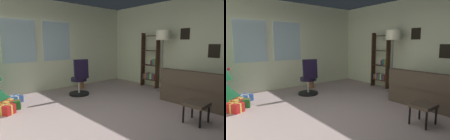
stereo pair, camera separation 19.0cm
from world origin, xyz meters
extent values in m
cube|color=#AE9695|center=(0.00, 0.00, -0.05)|extent=(5.54, 6.02, 0.10)
cube|color=beige|center=(0.00, 3.06, 1.38)|extent=(5.54, 0.10, 2.76)
cube|color=silver|center=(-0.97, 3.00, 1.52)|extent=(0.90, 0.03, 1.20)
cube|color=silver|center=(0.14, 3.00, 1.52)|extent=(0.90, 0.03, 1.20)
cube|color=beige|center=(2.82, 0.00, 1.38)|extent=(0.10, 6.02, 2.76)
cube|color=black|center=(2.76, 0.10, 1.73)|extent=(0.02, 0.28, 0.33)
cube|color=black|center=(2.76, -0.73, 1.26)|extent=(0.02, 0.29, 0.36)
cube|color=#483A2F|center=(1.95, -0.97, 0.22)|extent=(0.80, 2.09, 0.44)
cube|color=#483A2F|center=(1.63, -0.97, 0.64)|extent=(0.20, 2.09, 0.38)
cube|color=#483A2F|center=(1.95, 0.00, 0.54)|extent=(0.80, 0.14, 0.20)
cube|color=#B02B20|center=(1.75, -0.81, 0.61)|extent=(0.19, 0.41, 0.41)
cube|color=beige|center=(1.75, -1.11, 0.61)|extent=(0.24, 0.42, 0.42)
cube|color=#483A2F|center=(0.81, -1.22, 0.35)|extent=(0.41, 0.37, 0.06)
cylinder|color=black|center=(0.63, -1.37, 0.16)|extent=(0.04, 0.04, 0.32)
cylinder|color=black|center=(0.99, -1.37, 0.16)|extent=(0.04, 0.04, 0.32)
cylinder|color=black|center=(0.63, -1.06, 0.16)|extent=(0.04, 0.04, 0.32)
cylinder|color=black|center=(0.99, -1.06, 0.16)|extent=(0.04, 0.04, 0.32)
sphere|color=#B21433|center=(-1.68, 2.23, 0.86)|extent=(0.07, 0.07, 0.07)
cube|color=red|center=(-1.73, 1.62, 0.10)|extent=(0.37, 0.41, 0.20)
cube|color=#EAD84C|center=(-1.73, 1.62, 0.10)|extent=(0.21, 0.31, 0.21)
cube|color=#EAD84C|center=(-1.73, 1.62, 0.10)|extent=(0.22, 0.15, 0.21)
cube|color=#1E722D|center=(-1.53, 1.83, 0.10)|extent=(0.38, 0.28, 0.19)
cube|color=red|center=(-1.53, 1.83, 0.10)|extent=(0.33, 0.15, 0.20)
cube|color=red|center=(-1.53, 1.83, 0.10)|extent=(0.10, 0.19, 0.20)
cube|color=gold|center=(-1.66, 1.88, 0.11)|extent=(0.36, 0.36, 0.22)
cube|color=#B21919|center=(-1.66, 1.88, 0.11)|extent=(0.25, 0.26, 0.23)
cube|color=#B21919|center=(-1.66, 1.88, 0.11)|extent=(0.17, 0.17, 0.23)
cube|color=#2D4C99|center=(-1.37, 2.32, 0.08)|extent=(0.39, 0.39, 0.17)
cube|color=silver|center=(-1.37, 2.32, 0.08)|extent=(0.30, 0.16, 0.17)
cube|color=silver|center=(-1.37, 2.32, 0.08)|extent=(0.15, 0.28, 0.17)
cylinder|color=black|center=(0.23, 1.89, 0.03)|extent=(0.56, 0.56, 0.06)
cylinder|color=#B2B2B7|center=(0.23, 1.89, 0.25)|extent=(0.05, 0.05, 0.39)
cylinder|color=black|center=(0.23, 1.89, 0.45)|extent=(0.44, 0.44, 0.09)
cube|color=black|center=(0.19, 1.70, 0.76)|extent=(0.41, 0.18, 0.53)
cube|color=#362217|center=(2.55, 0.88, 0.90)|extent=(0.18, 0.04, 1.80)
cube|color=#362217|center=(2.55, 1.48, 0.90)|extent=(0.18, 0.04, 1.80)
cube|color=#362217|center=(2.55, 1.18, 0.25)|extent=(0.18, 0.56, 0.02)
cube|color=#362217|center=(2.55, 1.18, 0.73)|extent=(0.18, 0.56, 0.02)
cube|color=#362217|center=(2.55, 1.18, 1.22)|extent=(0.18, 0.56, 0.02)
cube|color=#362217|center=(2.55, 1.18, 1.70)|extent=(0.18, 0.56, 0.02)
cube|color=maroon|center=(2.56, 0.96, 0.35)|extent=(0.16, 0.05, 0.18)
cube|color=#264F85|center=(2.58, 1.03, 0.35)|extent=(0.13, 0.07, 0.17)
cube|color=beige|center=(2.56, 1.11, 0.36)|extent=(0.16, 0.04, 0.21)
cube|color=#2F6C37|center=(2.56, 1.17, 0.36)|extent=(0.17, 0.08, 0.19)
cube|color=#783B68|center=(2.56, 1.26, 0.36)|extent=(0.17, 0.06, 0.21)
cube|color=#BC752D|center=(2.57, 1.32, 0.35)|extent=(0.15, 0.04, 0.19)
cube|color=#48454D|center=(2.57, 1.39, 0.34)|extent=(0.15, 0.06, 0.15)
cube|color=olive|center=(2.57, 0.97, 0.85)|extent=(0.14, 0.06, 0.21)
cube|color=#297280|center=(2.56, 1.03, 0.85)|extent=(0.16, 0.05, 0.20)
cube|color=#5A1C2D|center=(2.56, 1.09, 0.83)|extent=(0.16, 0.05, 0.17)
cylinder|color=slate|center=(2.30, 0.53, 0.01)|extent=(0.28, 0.28, 0.03)
cylinder|color=slate|center=(2.30, 0.53, 0.79)|extent=(0.03, 0.03, 1.53)
cylinder|color=white|center=(2.30, 0.53, 1.70)|extent=(0.43, 0.43, 0.28)
cylinder|color=brown|center=(0.69, 2.54, 0.11)|extent=(0.23, 0.23, 0.23)
ellipsoid|color=#326C3A|center=(0.68, 2.65, 0.37)|extent=(0.14, 0.13, 0.30)
ellipsoid|color=#326C3A|center=(0.72, 2.62, 0.44)|extent=(0.20, 0.20, 0.44)
ellipsoid|color=#326C3A|center=(0.81, 2.43, 0.40)|extent=(0.17, 0.14, 0.36)
camera|label=1|loc=(-2.59, -2.70, 1.47)|focal=30.53mm
camera|label=2|loc=(-2.45, -2.82, 1.47)|focal=30.53mm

